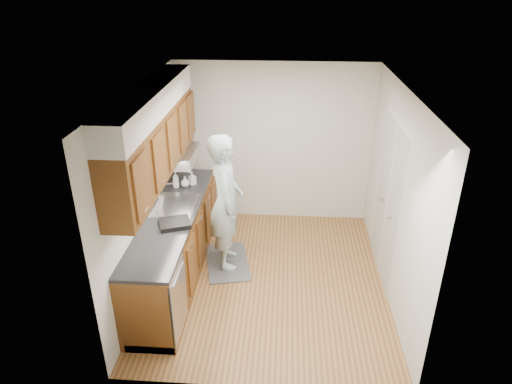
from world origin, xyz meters
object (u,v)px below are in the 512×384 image
at_px(person, 225,194).
at_px(dish_rack, 175,223).
at_px(soap_bottle_a, 176,180).
at_px(soap_bottle_c, 185,181).
at_px(soap_bottle_b, 192,178).

relative_size(person, dish_rack, 5.96).
distance_m(soap_bottle_a, soap_bottle_c, 0.13).
distance_m(person, dish_rack, 0.83).
distance_m(person, soap_bottle_c, 0.77).
relative_size(soap_bottle_a, soap_bottle_c, 1.51).
height_order(soap_bottle_a, soap_bottle_c, soap_bottle_a).
bearing_deg(person, soap_bottle_b, 36.38).
bearing_deg(person, dish_rack, 131.01).
xyz_separation_m(person, soap_bottle_b, (-0.54, 0.53, -0.03)).
bearing_deg(dish_rack, soap_bottle_a, 81.23).
relative_size(soap_bottle_a, dish_rack, 0.67).
bearing_deg(soap_bottle_a, dish_rack, -78.04).
height_order(soap_bottle_a, dish_rack, soap_bottle_a).
bearing_deg(dish_rack, person, 29.53).
height_order(soap_bottle_a, soap_bottle_b, soap_bottle_a).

